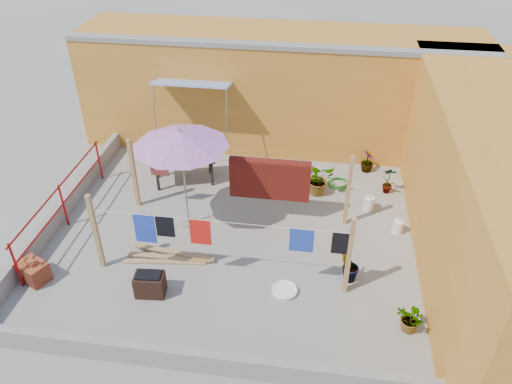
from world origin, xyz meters
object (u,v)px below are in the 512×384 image
plant_back_a (318,179)px  patio_umbrella (181,139)px  water_jug_a (398,227)px  outdoor_table (183,159)px  water_jug_b (369,203)px  brick_stack (33,271)px  white_basin (285,290)px  brazier (150,284)px  green_hose (339,183)px

plant_back_a → patio_umbrella: bearing=-149.7°
water_jug_a → plant_back_a: 2.31m
patio_umbrella → outdoor_table: 2.39m
patio_umbrella → water_jug_b: (4.17, 1.18, -2.05)m
outdoor_table → brick_stack: size_ratio=2.47×
water_jug_a → plant_back_a: bearing=144.4°
brick_stack → white_basin: brick_stack is taller
outdoor_table → water_jug_a: bearing=-14.5°
outdoor_table → brazier: outdoor_table is taller
outdoor_table → brazier: 4.06m
brazier → plant_back_a: 5.03m
water_jug_b → green_hose: (-0.72, 0.98, -0.13)m
brazier → white_basin: bearing=9.0°
brick_stack → white_basin: (5.03, 0.38, -0.17)m
brick_stack → brazier: 2.44m
patio_umbrella → green_hose: bearing=32.1°
patio_umbrella → outdoor_table: bearing=107.4°
patio_umbrella → green_hose: size_ratio=4.77×
patio_umbrella → brick_stack: patio_umbrella is taller
brick_stack → water_jug_b: bearing=26.8°
patio_umbrella → outdoor_table: (-0.55, 1.74, -1.55)m
brazier → water_jug_a: bearing=28.1°
brazier → water_jug_a: 5.60m
white_basin → water_jug_a: size_ratio=1.41×
plant_back_a → water_jug_b: bearing=-22.7°
white_basin → green_hose: white_basin is taller
patio_umbrella → brazier: size_ratio=4.54×
white_basin → water_jug_b: 3.50m
brazier → brick_stack: bearing=179.2°
patio_umbrella → plant_back_a: bearing=30.3°
white_basin → plant_back_a: size_ratio=0.62×
patio_umbrella → water_jug_b: 4.79m
white_basin → water_jug_a: 3.24m
brazier → patio_umbrella: bearing=86.0°
outdoor_table → water_jug_b: (4.71, -0.57, -0.50)m
brick_stack → brazier: brazier is taller
green_hose → plant_back_a: (-0.53, -0.46, 0.38)m
green_hose → plant_back_a: bearing=-139.2°
water_jug_b → water_jug_a: bearing=-52.9°
water_jug_b → brazier: bearing=-141.4°
brazier → green_hose: (3.60, 4.44, -0.21)m
patio_umbrella → water_jug_a: bearing=4.3°
brick_stack → water_jug_b: (6.77, 3.42, -0.05)m
water_jug_b → brick_stack: bearing=-153.2°
white_basin → water_jug_a: water_jug_a is taller
outdoor_table → green_hose: (3.99, 0.42, -0.63)m
brazier → water_jug_a: brazier is taller
patio_umbrella → brick_stack: size_ratio=3.84×
outdoor_table → brick_stack: bearing=-117.3°
green_hose → water_jug_b: bearing=-53.7°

